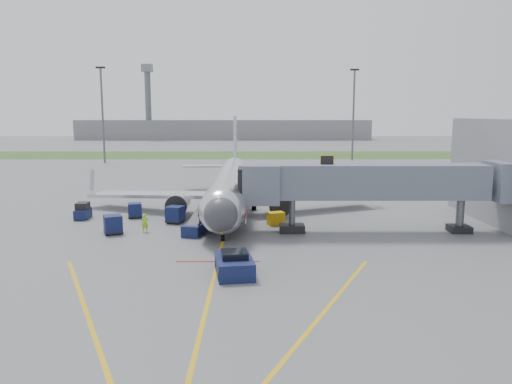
{
  "coord_description": "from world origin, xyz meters",
  "views": [
    {
      "loc": [
        2.61,
        -38.55,
        10.48
      ],
      "look_at": [
        2.79,
        7.81,
        3.2
      ],
      "focal_mm": 35.0,
      "sensor_mm": 36.0,
      "label": 1
    }
  ],
  "objects_px": {
    "baggage_tug": "(83,211)",
    "pushback_tug": "(234,265)",
    "airliner": "(230,186)",
    "belt_loader": "(197,227)",
    "ramp_worker": "(145,223)"
  },
  "relations": [
    {
      "from": "pushback_tug",
      "to": "baggage_tug",
      "type": "height_order",
      "value": "baggage_tug"
    },
    {
      "from": "airliner",
      "to": "belt_loader",
      "type": "bearing_deg",
      "value": -103.33
    },
    {
      "from": "baggage_tug",
      "to": "belt_loader",
      "type": "relative_size",
      "value": 0.49
    },
    {
      "from": "airliner",
      "to": "pushback_tug",
      "type": "xyz_separation_m",
      "value": [
        1.3,
        -22.15,
        -1.98
      ]
    },
    {
      "from": "ramp_worker",
      "to": "pushback_tug",
      "type": "bearing_deg",
      "value": -71.1
    },
    {
      "from": "pushback_tug",
      "to": "baggage_tug",
      "type": "xyz_separation_m",
      "value": [
        -16.01,
        17.83,
        0.07
      ]
    },
    {
      "from": "airliner",
      "to": "ramp_worker",
      "type": "bearing_deg",
      "value": -125.25
    },
    {
      "from": "baggage_tug",
      "to": "pushback_tug",
      "type": "bearing_deg",
      "value": -48.08
    },
    {
      "from": "pushback_tug",
      "to": "belt_loader",
      "type": "bearing_deg",
      "value": 108.06
    },
    {
      "from": "belt_loader",
      "to": "ramp_worker",
      "type": "height_order",
      "value": "belt_loader"
    },
    {
      "from": "baggage_tug",
      "to": "belt_loader",
      "type": "xyz_separation_m",
      "value": [
        12.21,
        -6.2,
        -0.16
      ]
    },
    {
      "from": "baggage_tug",
      "to": "belt_loader",
      "type": "height_order",
      "value": "belt_loader"
    },
    {
      "from": "ramp_worker",
      "to": "baggage_tug",
      "type": "bearing_deg",
      "value": 126.11
    },
    {
      "from": "baggage_tug",
      "to": "ramp_worker",
      "type": "height_order",
      "value": "ramp_worker"
    },
    {
      "from": "airliner",
      "to": "pushback_tug",
      "type": "bearing_deg",
      "value": -86.65
    }
  ]
}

